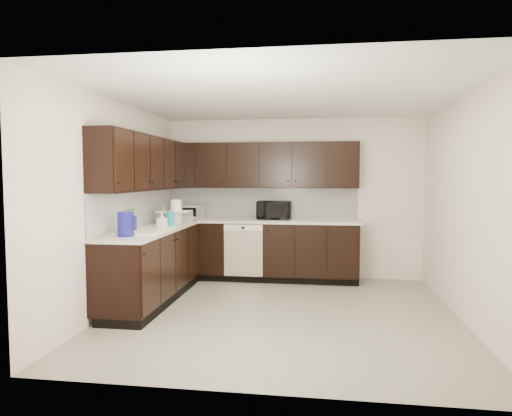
{
  "coord_description": "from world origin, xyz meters",
  "views": [
    {
      "loc": [
        0.44,
        -5.22,
        1.6
      ],
      "look_at": [
        -0.39,
        0.6,
        1.19
      ],
      "focal_mm": 32.0,
      "sensor_mm": 36.0,
      "label": 1
    }
  ],
  "objects": [
    {
      "name": "microwave",
      "position": [
        -0.28,
        1.76,
        1.08
      ],
      "size": [
        0.51,
        0.35,
        0.28
      ],
      "primitive_type": "imported",
      "rotation": [
        0.0,
        0.0,
        -0.02
      ],
      "color": "black",
      "rests_on": "countertop"
    },
    {
      "name": "dishwasher",
      "position": [
        -0.7,
        1.41,
        0.55
      ],
      "size": [
        0.58,
        0.04,
        0.78
      ],
      "color": "#FAF0CD",
      "rests_on": "lower_cabinets"
    },
    {
      "name": "ceiling",
      "position": [
        0.0,
        0.0,
        2.5
      ],
      "size": [
        4.0,
        4.0,
        0.0
      ],
      "primitive_type": "plane",
      "rotation": [
        3.14,
        0.0,
        0.0
      ],
      "color": "white",
      "rests_on": "wall_back"
    },
    {
      "name": "paper_towel_roll",
      "position": [
        -1.58,
        0.93,
        1.11
      ],
      "size": [
        0.17,
        0.17,
        0.33
      ],
      "primitive_type": "cylinder",
      "rotation": [
        0.0,
        0.0,
        0.11
      ],
      "color": "white",
      "rests_on": "countertop"
    },
    {
      "name": "wall_back",
      "position": [
        0.0,
        2.0,
        1.25
      ],
      "size": [
        4.0,
        0.02,
        2.5
      ],
      "primitive_type": "cube",
      "color": "beige",
      "rests_on": "floor"
    },
    {
      "name": "toaster_oven",
      "position": [
        -1.57,
        1.77,
        1.04
      ],
      "size": [
        0.36,
        0.28,
        0.21
      ],
      "primitive_type": "cube",
      "rotation": [
        0.0,
        0.0,
        -0.12
      ],
      "color": "silver",
      "rests_on": "countertop"
    },
    {
      "name": "storage_bin",
      "position": [
        -1.61,
        0.97,
        1.02
      ],
      "size": [
        0.51,
        0.44,
        0.17
      ],
      "primitive_type": "cube",
      "rotation": [
        0.0,
        0.0,
        -0.37
      ],
      "color": "white",
      "rests_on": "countertop"
    },
    {
      "name": "backsplash",
      "position": [
        -1.22,
        1.32,
        1.18
      ],
      "size": [
        3.0,
        2.8,
        0.48
      ],
      "color": "white",
      "rests_on": "countertop"
    },
    {
      "name": "sink",
      "position": [
        -1.68,
        -0.01,
        0.88
      ],
      "size": [
        0.54,
        0.82,
        0.42
      ],
      "color": "#FAF0CD",
      "rests_on": "countertop"
    },
    {
      "name": "soap_bottle_b",
      "position": [
        -1.82,
        1.11,
        1.06
      ],
      "size": [
        0.11,
        0.11,
        0.23
      ],
      "primitive_type": "imported",
      "rotation": [
        0.0,
        0.0,
        -0.34
      ],
      "color": "gray",
      "rests_on": "countertop"
    },
    {
      "name": "floor",
      "position": [
        0.0,
        0.0,
        0.0
      ],
      "size": [
        4.0,
        4.0,
        0.0
      ],
      "primitive_type": "plane",
      "color": "gray",
      "rests_on": "ground"
    },
    {
      "name": "wall_front",
      "position": [
        0.0,
        -2.0,
        1.25
      ],
      "size": [
        4.0,
        0.02,
        2.5
      ],
      "primitive_type": "cube",
      "color": "beige",
      "rests_on": "floor"
    },
    {
      "name": "lower_cabinets",
      "position": [
        -1.01,
        1.11,
        0.41
      ],
      "size": [
        3.0,
        2.8,
        0.9
      ],
      "color": "black",
      "rests_on": "floor"
    },
    {
      "name": "wall_right",
      "position": [
        2.0,
        0.0,
        1.25
      ],
      "size": [
        0.02,
        4.0,
        2.5
      ],
      "primitive_type": "cube",
      "color": "beige",
      "rests_on": "floor"
    },
    {
      "name": "wall_left",
      "position": [
        -2.0,
        0.0,
        1.25
      ],
      "size": [
        0.02,
        4.0,
        2.5
      ],
      "primitive_type": "cube",
      "color": "beige",
      "rests_on": "floor"
    },
    {
      "name": "teal_tumbler",
      "position": [
        -1.48,
        0.42,
        1.05
      ],
      "size": [
        0.1,
        0.1,
        0.21
      ],
      "primitive_type": "cylinder",
      "rotation": [
        0.0,
        0.0,
        0.06
      ],
      "color": "#0D9997",
      "rests_on": "countertop"
    },
    {
      "name": "countertop",
      "position": [
        -1.01,
        1.11,
        0.92
      ],
      "size": [
        3.03,
        2.83,
        0.04
      ],
      "color": "beige",
      "rests_on": "lower_cabinets"
    },
    {
      "name": "soap_bottle_a",
      "position": [
        -1.5,
        0.15,
        1.05
      ],
      "size": [
        0.11,
        0.11,
        0.22
      ],
      "primitive_type": "imported",
      "rotation": [
        0.0,
        0.0,
        -0.16
      ],
      "color": "gray",
      "rests_on": "countertop"
    },
    {
      "name": "upper_cabinets",
      "position": [
        -1.1,
        1.2,
        1.77
      ],
      "size": [
        3.0,
        2.8,
        0.7
      ],
      "color": "black",
      "rests_on": "wall_back"
    },
    {
      "name": "blue_pitcher",
      "position": [
        -1.7,
        -0.47,
        1.08
      ],
      "size": [
        0.23,
        0.23,
        0.27
      ],
      "primitive_type": "cylinder",
      "rotation": [
        0.0,
        0.0,
        -0.31
      ],
      "color": "#0F0E85",
      "rests_on": "countertop"
    }
  ]
}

